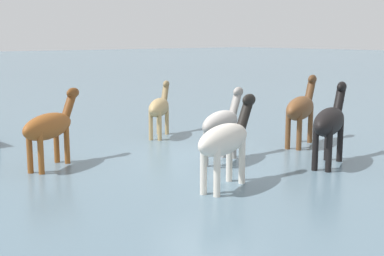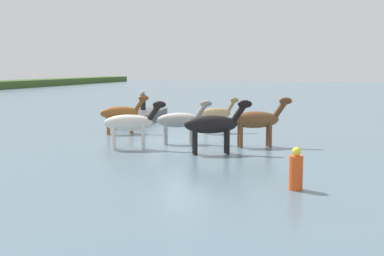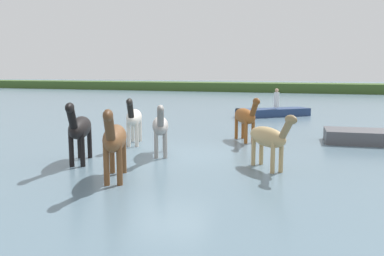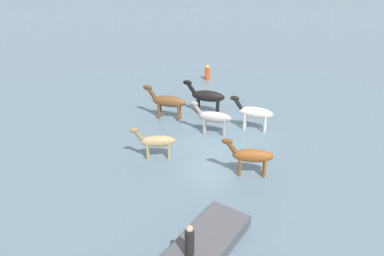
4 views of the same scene
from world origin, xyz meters
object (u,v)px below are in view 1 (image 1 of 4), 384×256
Objects in this scene: horse_dark_mare at (226,139)px; horse_rear_stallion at (159,107)px; horse_chestnut_trailing at (330,121)px; horse_pinto_flank at (301,108)px; horse_mid_herd at (50,126)px; horse_gray_outer at (222,123)px.

horse_dark_mare reaches higher than horse_rear_stallion.
horse_dark_mare is 0.96× the size of horse_chestnut_trailing.
horse_pinto_flank is (-3.71, -2.43, 0.16)m from horse_rear_stallion.
horse_mid_herd is (-1.54, 4.39, 0.08)m from horse_rear_stallion.
horse_pinto_flank is (0.06, -3.20, 0.10)m from horse_gray_outer.
horse_chestnut_trailing is 5.82m from horse_rear_stallion.
horse_dark_mare is 1.09× the size of horse_mid_herd.
horse_chestnut_trailing reaches higher than horse_dark_mare.
horse_gray_outer is at bearing 29.76° from horse_dark_mare.
horse_dark_mare is 0.96× the size of horse_pinto_flank.
horse_rear_stallion is 0.85× the size of horse_mid_herd.
horse_dark_mare is 5.08m from horse_pinto_flank.
horse_chestnut_trailing reaches higher than horse_rear_stallion.
horse_gray_outer is 3.20m from horse_pinto_flank.
horse_mid_herd is at bearing 158.26° from horse_rear_stallion.
horse_pinto_flank is at bearing -49.68° from horse_mid_herd.
horse_pinto_flank is at bearing -97.70° from horse_rear_stallion.
horse_dark_mare is at bearing -94.44° from horse_mid_herd.
horse_pinto_flank is (2.02, -1.37, 0.00)m from horse_chestnut_trailing.
horse_gray_outer is at bearing 157.62° from horse_pinto_flank.
horse_pinto_flank reaches higher than horse_gray_outer.
horse_pinto_flank reaches higher than horse_mid_herd.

